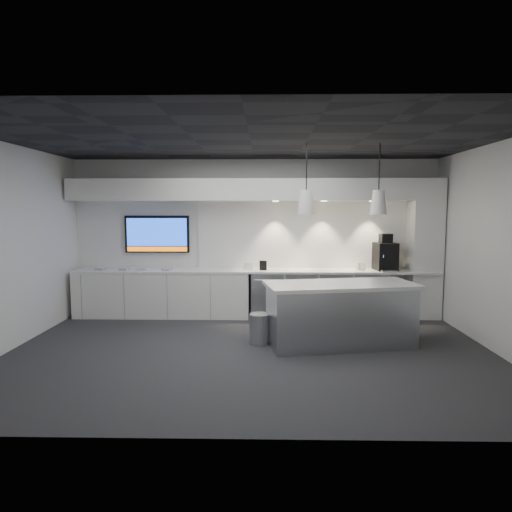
{
  "coord_description": "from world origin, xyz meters",
  "views": [
    {
      "loc": [
        0.21,
        -6.39,
        2.06
      ],
      "look_at": [
        0.06,
        1.1,
        1.28
      ],
      "focal_mm": 32.0,
      "sensor_mm": 36.0,
      "label": 1
    }
  ],
  "objects_px": {
    "wall_tv": "(157,234)",
    "coffee_machine": "(385,255)",
    "bin": "(260,328)",
    "island": "(340,314)"
  },
  "relations": [
    {
      "from": "wall_tv",
      "to": "bin",
      "type": "distance_m",
      "value": 3.15
    },
    {
      "from": "bin",
      "to": "coffee_machine",
      "type": "height_order",
      "value": "coffee_machine"
    },
    {
      "from": "island",
      "to": "coffee_machine",
      "type": "distance_m",
      "value": 2.26
    },
    {
      "from": "bin",
      "to": "wall_tv",
      "type": "bearing_deg",
      "value": 135.26
    },
    {
      "from": "island",
      "to": "bin",
      "type": "height_order",
      "value": "island"
    },
    {
      "from": "wall_tv",
      "to": "coffee_machine",
      "type": "height_order",
      "value": "wall_tv"
    },
    {
      "from": "wall_tv",
      "to": "coffee_machine",
      "type": "distance_m",
      "value": 4.4
    },
    {
      "from": "wall_tv",
      "to": "island",
      "type": "distance_m",
      "value": 3.99
    },
    {
      "from": "wall_tv",
      "to": "island",
      "type": "bearing_deg",
      "value": -32.54
    },
    {
      "from": "wall_tv",
      "to": "coffee_machine",
      "type": "bearing_deg",
      "value": -3.23
    }
  ]
}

